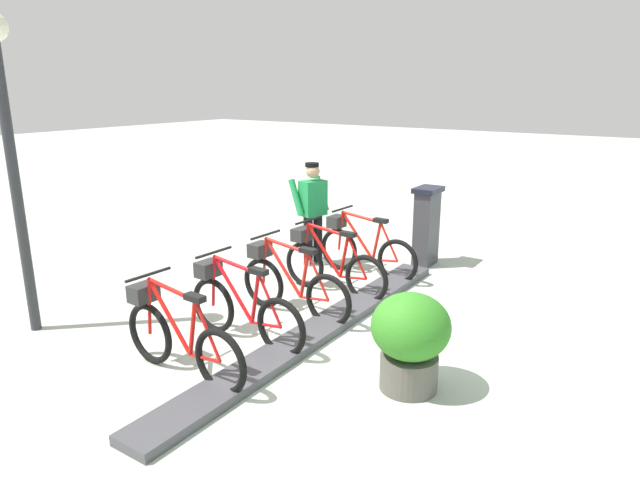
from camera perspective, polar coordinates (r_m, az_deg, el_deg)
ground_plane at (r=6.75m, az=-0.11°, el=-9.49°), size 60.00×60.00×0.00m
dock_rail_base at (r=6.73m, az=-0.11°, el=-9.11°), size 0.44×5.47×0.10m
payment_kiosk at (r=9.21m, az=10.74°, el=1.52°), size 0.36×0.52×1.28m
bike_docked_0 at (r=8.61m, az=4.40°, el=-0.86°), size 1.72×0.54×1.02m
bike_docked_1 at (r=7.85m, az=1.02°, el=-2.47°), size 1.72×0.54×1.02m
bike_docked_2 at (r=7.13m, az=-3.07°, el=-4.40°), size 1.72×0.54×1.02m
bike_docked_3 at (r=6.46m, az=-8.09°, el=-6.71°), size 1.72×0.54×1.02m
bike_docked_4 at (r=5.86m, az=-14.25°, el=-9.46°), size 1.72×0.54×1.02m
worker_near_rack at (r=9.03m, az=-0.76°, el=3.10°), size 0.58×0.69×1.66m
lamp_post at (r=7.15m, az=-29.20°, el=9.83°), size 0.32×0.32×3.60m
planter_bush at (r=5.48m, az=9.15°, el=-9.70°), size 0.76×0.76×0.97m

